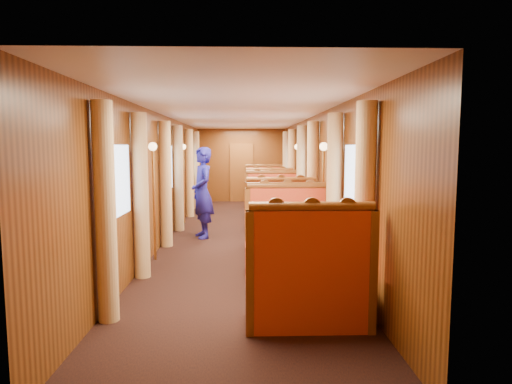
{
  "coord_description": "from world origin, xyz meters",
  "views": [
    {
      "loc": [
        0.09,
        -8.79,
        1.87
      ],
      "look_at": [
        0.31,
        -0.97,
        1.05
      ],
      "focal_mm": 30.0,
      "sensor_mm": 36.0,
      "label": 1
    }
  ],
  "objects_px": {
    "table_mid": "(276,219)",
    "teapot_right": "(296,233)",
    "passenger": "(274,198)",
    "rose_vase_mid": "(277,193)",
    "table_far": "(267,199)",
    "banquette_far_aft": "(265,194)",
    "teapot_left": "(285,233)",
    "banquette_far_fwd": "(269,202)",
    "banquette_near_fwd": "(308,288)",
    "table_near": "(296,265)",
    "teapot_back": "(291,230)",
    "rose_vase_far": "(268,180)",
    "fruit_plate": "(324,237)",
    "banquette_near_aft": "(288,244)",
    "banquette_mid_fwd": "(280,226)",
    "tea_tray": "(289,237)",
    "steward": "(202,193)",
    "banquette_mid_aft": "(273,210)"
  },
  "relations": [
    {
      "from": "table_mid",
      "to": "fruit_plate",
      "type": "height_order",
      "value": "fruit_plate"
    },
    {
      "from": "tea_tray",
      "to": "passenger",
      "type": "relative_size",
      "value": 0.45
    },
    {
      "from": "banquette_far_aft",
      "to": "steward",
      "type": "distance_m",
      "value": 4.8
    },
    {
      "from": "banquette_near_fwd",
      "to": "teapot_left",
      "type": "xyz_separation_m",
      "value": [
        -0.16,
        0.88,
        0.4
      ]
    },
    {
      "from": "teapot_left",
      "to": "passenger",
      "type": "bearing_deg",
      "value": 84.43
    },
    {
      "from": "table_far",
      "to": "banquette_far_aft",
      "type": "distance_m",
      "value": 1.02
    },
    {
      "from": "teapot_right",
      "to": "banquette_far_aft",
      "type": "bearing_deg",
      "value": 87.71
    },
    {
      "from": "banquette_mid_fwd",
      "to": "teapot_right",
      "type": "xyz_separation_m",
      "value": [
        -0.03,
        -2.6,
        0.39
      ]
    },
    {
      "from": "fruit_plate",
      "to": "banquette_mid_fwd",
      "type": "bearing_deg",
      "value": 96.93
    },
    {
      "from": "rose_vase_far",
      "to": "table_near",
      "type": "bearing_deg",
      "value": -90.3
    },
    {
      "from": "teapot_back",
      "to": "passenger",
      "type": "height_order",
      "value": "passenger"
    },
    {
      "from": "tea_tray",
      "to": "rose_vase_far",
      "type": "distance_m",
      "value": 7.09
    },
    {
      "from": "table_near",
      "to": "table_mid",
      "type": "distance_m",
      "value": 3.5
    },
    {
      "from": "table_mid",
      "to": "teapot_left",
      "type": "bearing_deg",
      "value": -92.6
    },
    {
      "from": "banquette_mid_fwd",
      "to": "steward",
      "type": "relative_size",
      "value": 0.71
    },
    {
      "from": "table_far",
      "to": "teapot_left",
      "type": "distance_m",
      "value": 7.15
    },
    {
      "from": "banquette_far_aft",
      "to": "tea_tray",
      "type": "bearing_deg",
      "value": -90.71
    },
    {
      "from": "fruit_plate",
      "to": "teapot_right",
      "type": "bearing_deg",
      "value": 178.43
    },
    {
      "from": "table_mid",
      "to": "rose_vase_mid",
      "type": "bearing_deg",
      "value": 52.91
    },
    {
      "from": "banquette_near_fwd",
      "to": "passenger",
      "type": "height_order",
      "value": "banquette_near_fwd"
    },
    {
      "from": "table_near",
      "to": "teapot_back",
      "type": "distance_m",
      "value": 0.45
    },
    {
      "from": "tea_tray",
      "to": "steward",
      "type": "xyz_separation_m",
      "value": [
        -1.42,
        3.56,
        0.18
      ]
    },
    {
      "from": "table_far",
      "to": "teapot_right",
      "type": "height_order",
      "value": "teapot_right"
    },
    {
      "from": "passenger",
      "to": "rose_vase_mid",
      "type": "bearing_deg",
      "value": -89.13
    },
    {
      "from": "teapot_right",
      "to": "fruit_plate",
      "type": "relative_size",
      "value": 0.71
    },
    {
      "from": "banquette_near_fwd",
      "to": "passenger",
      "type": "xyz_separation_m",
      "value": [
        -0.0,
        5.26,
        0.32
      ]
    },
    {
      "from": "banquette_mid_aft",
      "to": "teapot_left",
      "type": "xyz_separation_m",
      "value": [
        -0.16,
        -4.65,
        0.4
      ]
    },
    {
      "from": "banquette_far_aft",
      "to": "steward",
      "type": "bearing_deg",
      "value": -108.63
    },
    {
      "from": "rose_vase_mid",
      "to": "banquette_near_aft",
      "type": "bearing_deg",
      "value": -90.25
    },
    {
      "from": "teapot_left",
      "to": "banquette_mid_aft",
      "type": "bearing_deg",
      "value": 84.56
    },
    {
      "from": "banquette_near_fwd",
      "to": "table_mid",
      "type": "distance_m",
      "value": 4.51
    },
    {
      "from": "table_near",
      "to": "table_far",
      "type": "relative_size",
      "value": 1.0
    },
    {
      "from": "banquette_near_aft",
      "to": "banquette_far_fwd",
      "type": "distance_m",
      "value": 4.97
    },
    {
      "from": "table_far",
      "to": "teapot_right",
      "type": "relative_size",
      "value": 6.27
    },
    {
      "from": "banquette_mid_aft",
      "to": "rose_vase_far",
      "type": "xyz_separation_m",
      "value": [
        0.04,
        2.5,
        0.5
      ]
    },
    {
      "from": "teapot_left",
      "to": "passenger",
      "type": "xyz_separation_m",
      "value": [
        0.16,
        4.37,
        -0.08
      ]
    },
    {
      "from": "table_far",
      "to": "passenger",
      "type": "xyz_separation_m",
      "value": [
        -0.0,
        -2.76,
        0.37
      ]
    },
    {
      "from": "table_far",
      "to": "banquette_far_fwd",
      "type": "distance_m",
      "value": 1.02
    },
    {
      "from": "banquette_near_fwd",
      "to": "rose_vase_far",
      "type": "bearing_deg",
      "value": 89.74
    },
    {
      "from": "teapot_right",
      "to": "rose_vase_mid",
      "type": "bearing_deg",
      "value": 87.27
    },
    {
      "from": "table_near",
      "to": "fruit_plate",
      "type": "relative_size",
      "value": 4.44
    },
    {
      "from": "table_mid",
      "to": "table_far",
      "type": "xyz_separation_m",
      "value": [
        0.0,
        3.5,
        0.0
      ]
    },
    {
      "from": "banquette_near_aft",
      "to": "banquette_far_fwd",
      "type": "height_order",
      "value": "same"
    },
    {
      "from": "table_far",
      "to": "teapot_back",
      "type": "relative_size",
      "value": 6.24
    },
    {
      "from": "banquette_mid_aft",
      "to": "banquette_far_fwd",
      "type": "height_order",
      "value": "same"
    },
    {
      "from": "table_mid",
      "to": "teapot_right",
      "type": "relative_size",
      "value": 6.27
    },
    {
      "from": "banquette_mid_aft",
      "to": "table_far",
      "type": "relative_size",
      "value": 1.28
    },
    {
      "from": "banquette_far_aft",
      "to": "rose_vase_far",
      "type": "xyz_separation_m",
      "value": [
        0.04,
        -1.0,
        0.5
      ]
    },
    {
      "from": "banquette_mid_aft",
      "to": "teapot_left",
      "type": "height_order",
      "value": "banquette_mid_aft"
    },
    {
      "from": "banquette_far_aft",
      "to": "banquette_near_fwd",
      "type": "bearing_deg",
      "value": -90.0
    }
  ]
}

